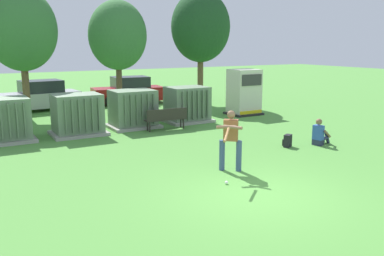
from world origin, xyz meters
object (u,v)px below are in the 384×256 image
park_bench (166,118)px  seated_spectator (320,134)px  transformer_west (3,121)px  generator_enclosure (244,92)px  transformer_east (187,105)px  sports_ball (226,183)px  batter (230,138)px  transformer_mid_west (78,115)px  transformer_mid_east (133,109)px  parked_car_right_of_center (129,91)px  backpack (287,141)px  parked_car_left_of_center (40,96)px

park_bench → seated_spectator: bearing=-54.3°
transformer_west → generator_enclosure: 11.34m
transformer_east → park_bench: 2.14m
sports_ball → generator_enclosure: bearing=50.9°
transformer_west → seated_spectator: size_ratio=2.18×
transformer_east → batter: 7.78m
transformer_west → sports_ball: transformer_west is taller
transformer_mid_west → generator_enclosure: 8.66m
generator_enclosure → seated_spectator: size_ratio=2.39×
batter → sports_ball: batter is taller
transformer_east → seated_spectator: (1.91, -6.31, -0.41)m
transformer_mid_east → sports_ball: transformer_mid_east is taller
parked_car_right_of_center → transformer_mid_west: bearing=-124.5°
parked_car_right_of_center → backpack: bearing=-86.4°
transformer_east → sports_ball: size_ratio=23.33×
generator_enclosure → backpack: (-2.80, -6.29, -0.92)m
transformer_mid_east → batter: 7.29m
generator_enclosure → transformer_east: bearing=-174.9°
transformer_west → batter: 8.79m
backpack → parked_car_right_of_center: size_ratio=0.10×
park_bench → parked_car_left_of_center: bearing=113.6°
transformer_mid_west → backpack: bearing=-44.2°
transformer_mid_west → transformer_mid_east: (2.46, 0.29, 0.00)m
parked_car_left_of_center → backpack: bearing=-65.2°
transformer_east → batter: (-2.70, -7.30, 0.19)m
park_bench → backpack: 5.30m
transformer_east → generator_enclosure: bearing=5.1°
batter → parked_car_right_of_center: batter is taller
seated_spectator → transformer_mid_east: bearing=126.1°
transformer_mid_east → sports_ball: size_ratio=23.33×
generator_enclosure → park_bench: size_ratio=1.26×
transformer_mid_west → sports_ball: size_ratio=23.33×
transformer_west → backpack: size_ratio=4.77×
transformer_mid_west → generator_enclosure: generator_enclosure is taller
transformer_west → transformer_mid_west: same height
transformer_mid_west → sports_ball: 8.12m
sports_ball → transformer_east: bearing=67.3°
generator_enclosure → seated_spectator: generator_enclosure is taller
generator_enclosure → backpack: size_ratio=5.23×
transformer_mid_west → generator_enclosure: size_ratio=0.91×
batter → seated_spectator: size_ratio=1.81×
transformer_mid_east → generator_enclosure: size_ratio=0.91×
seated_spectator → backpack: seated_spectator is taller
parked_car_left_of_center → batter: bearing=-79.6°
transformer_east → generator_enclosure: (3.48, 0.31, 0.35)m
parked_car_left_of_center → transformer_mid_east: bearing=-69.4°
transformer_mid_west → backpack: size_ratio=4.77×
seated_spectator → backpack: (-1.22, 0.33, -0.16)m
parked_car_left_of_center → sports_ball: bearing=-83.0°
transformer_east → park_bench: (-1.71, -1.26, -0.25)m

